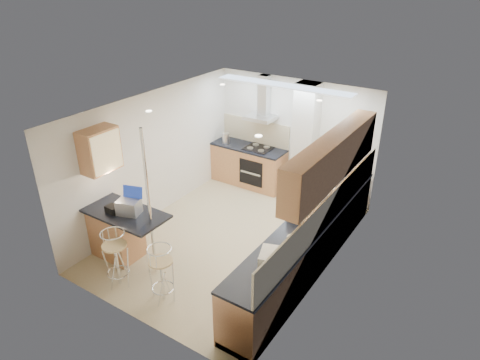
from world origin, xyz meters
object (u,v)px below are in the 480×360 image
Objects in this scene: microwave at (305,209)px; bar_stool_near at (116,258)px; laptop at (129,207)px; bread_bin at (271,258)px; bar_stool_end at (162,274)px.

bar_stool_near is at bearing 147.99° from microwave.
bread_bin is at bearing -15.83° from laptop.
bar_stool_near is 2.62× the size of bread_bin.
laptop is at bearing 163.58° from bread_bin.
bar_stool_near is 2.49m from bread_bin.
bread_bin reaches higher than bar_stool_near.
bar_stool_end is at bearing 159.76° from microwave.
bread_bin is (0.15, -1.36, -0.04)m from microwave.
bar_stool_end is at bearing -178.60° from bread_bin.
laptop reaches higher than bread_bin.
microwave reaches higher than bar_stool_near.
laptop is 0.83m from bar_stool_near.
bar_stool_end is at bearing -41.51° from laptop.
bar_stool_near reaches higher than bar_stool_end.
laptop is (-2.40, -1.48, 0.01)m from microwave.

